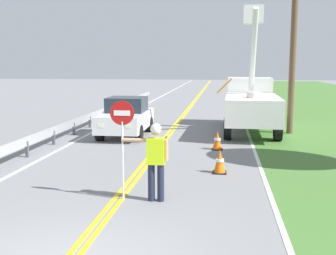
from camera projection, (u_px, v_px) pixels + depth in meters
The scene contains 12 objects.
centerline_yellow_left at pixel (182, 115), 26.03m from camera, with size 0.11×110.00×0.01m, color yellow.
centerline_yellow_right at pixel (185, 115), 26.01m from camera, with size 0.11×110.00×0.01m, color yellow.
edge_line_right at pixel (242, 116), 25.56m from camera, with size 0.12×110.00×0.01m, color silver.
edge_line_left at pixel (127, 114), 26.49m from camera, with size 0.12×110.00×0.01m, color silver.
flagger_worker at pixel (155, 157), 9.61m from camera, with size 1.09×0.25×1.83m.
stop_sign_paddle at pixel (122, 128), 9.61m from camera, with size 0.56×0.04×2.33m.
utility_bucket_truck at pixel (251, 101), 19.82m from camera, with size 2.80×6.86×5.81m.
oncoming_sedan_nearest at pixel (126, 117), 18.54m from camera, with size 1.94×4.12×1.70m.
utility_pole_near at pixel (293, 43), 18.66m from camera, with size 1.80×0.28×7.80m.
traffic_cone_lead at pixel (220, 162), 12.21m from camera, with size 0.40×0.40×0.70m.
traffic_cone_mid at pixel (217, 141), 15.57m from camera, with size 0.40×0.40×0.70m.
guardrail_left_shoulder at pixel (96, 114), 22.11m from camera, with size 0.10×32.00×0.71m.
Camera 1 is at (2.41, -5.75, 3.16)m, focal length 44.81 mm.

